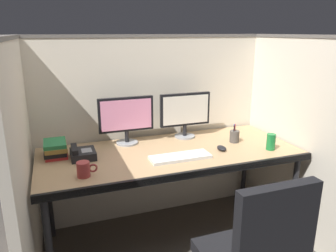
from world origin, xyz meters
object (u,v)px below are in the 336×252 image
(pen_cup, at_px, (234,136))
(keyboard_main, at_px, (180,157))
(coffee_mug, at_px, (84,169))
(monitor_right, at_px, (185,112))
(soda_can, at_px, (271,142))
(monitor_left, at_px, (126,117))
(desk_phone, at_px, (82,154))
(computer_mouse, at_px, (222,148))
(book_stack, at_px, (56,149))
(desk, at_px, (171,158))

(pen_cup, bearing_deg, keyboard_main, -161.78)
(keyboard_main, relative_size, coffee_mug, 3.41)
(monitor_right, xyz_separation_m, keyboard_main, (-0.22, -0.43, -0.20))
(soda_can, xyz_separation_m, pen_cup, (-0.17, 0.24, -0.01))
(monitor_left, distance_m, pen_cup, 0.87)
(desk_phone, bearing_deg, monitor_left, 28.09)
(pen_cup, bearing_deg, computer_mouse, -144.75)
(book_stack, relative_size, pen_cup, 1.47)
(monitor_right, distance_m, soda_can, 0.71)
(keyboard_main, bearing_deg, coffee_mug, -173.84)
(computer_mouse, height_order, coffee_mug, coffee_mug)
(monitor_left, height_order, desk_phone, monitor_left)
(monitor_left, relative_size, monitor_right, 1.00)
(monitor_left, bearing_deg, monitor_right, -0.37)
(computer_mouse, bearing_deg, pen_cup, 35.25)
(monitor_right, relative_size, computer_mouse, 4.48)
(monitor_left, relative_size, coffee_mug, 3.41)
(soda_can, height_order, pen_cup, pen_cup)
(desk, distance_m, monitor_right, 0.45)
(computer_mouse, relative_size, desk_phone, 0.51)
(desk_phone, height_order, book_stack, book_stack)
(monitor_right, xyz_separation_m, coffee_mug, (-0.88, -0.50, -0.17))
(monitor_left, bearing_deg, keyboard_main, -57.34)
(desk, height_order, computer_mouse, computer_mouse)
(monitor_left, distance_m, computer_mouse, 0.77)
(coffee_mug, bearing_deg, soda_can, 0.29)
(keyboard_main, xyz_separation_m, soda_can, (0.71, -0.06, 0.05))
(computer_mouse, relative_size, soda_can, 0.79)
(book_stack, height_order, coffee_mug, book_stack)
(monitor_left, xyz_separation_m, book_stack, (-0.54, -0.10, -0.16))
(soda_can, bearing_deg, pen_cup, 124.58)
(soda_can, bearing_deg, desk, 163.41)
(monitor_right, xyz_separation_m, computer_mouse, (0.14, -0.39, -0.20))
(monitor_right, height_order, coffee_mug, monitor_right)
(book_stack, distance_m, pen_cup, 1.37)
(keyboard_main, distance_m, coffee_mug, 0.67)
(soda_can, bearing_deg, desk_phone, 167.29)
(keyboard_main, bearing_deg, desk, 95.41)
(monitor_right, bearing_deg, monitor_left, 179.63)
(desk, distance_m, soda_can, 0.76)
(soda_can, height_order, book_stack, soda_can)
(monitor_right, height_order, book_stack, monitor_right)
(computer_mouse, height_order, book_stack, book_stack)
(coffee_mug, relative_size, pen_cup, 0.84)
(desk, xyz_separation_m, computer_mouse, (0.37, -0.11, 0.07))
(soda_can, relative_size, coffee_mug, 0.97)
(desk, xyz_separation_m, book_stack, (-0.80, 0.19, 0.11))
(desk, bearing_deg, book_stack, 166.74)
(monitor_left, height_order, keyboard_main, monitor_left)
(monitor_left, xyz_separation_m, monitor_right, (0.49, -0.00, 0.00))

